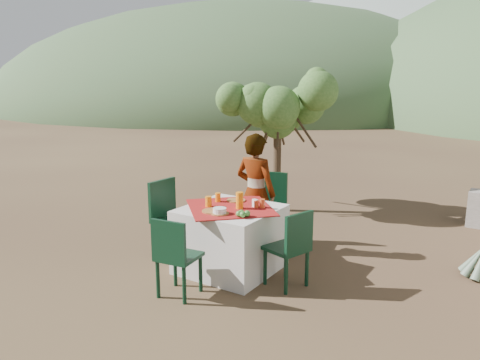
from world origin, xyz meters
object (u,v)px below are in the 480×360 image
chair_left (170,215)px  chair_right (291,246)px  juice_pitcher (240,200)px  chair_far (268,205)px  chair_near (175,254)px  person (256,193)px  table (230,238)px  shrub_tree (283,115)px

chair_left → chair_right: size_ratio=1.14×
juice_pitcher → chair_left: bearing=-176.3°
chair_far → chair_near: size_ratio=1.15×
chair_near → person: person is taller
chair_near → juice_pitcher: bearing=-108.4°
chair_far → juice_pitcher: (0.18, -1.00, 0.31)m
table → person: bearing=96.2°
chair_far → person: person is taller
person → shrub_tree: size_ratio=0.75×
chair_left → chair_far: bearing=-35.7°
chair_right → person: bearing=-113.0°
juice_pitcher → chair_right: bearing=-5.8°
chair_near → person: size_ratio=0.55×
chair_right → person: size_ratio=0.55×
table → chair_left: chair_left is taller
chair_near → juice_pitcher: 1.02m
chair_far → shrub_tree: bearing=99.7°
table → chair_far: chair_far is taller
table → chair_near: chair_near is taller
chair_right → person: (-0.90, 0.77, 0.30)m
chair_far → person: (-0.02, -0.30, 0.23)m
shrub_tree → juice_pitcher: shrub_tree is taller
table → chair_left: 0.89m
chair_left → person: 1.12m
chair_near → shrub_tree: 3.75m
chair_far → chair_near: bearing=-102.0°
table → chair_right: (0.82, -0.07, 0.09)m
table → juice_pitcher: (0.13, 0.00, 0.48)m
person → juice_pitcher: size_ratio=8.13×
chair_far → juice_pitcher: bearing=-91.4°
shrub_tree → juice_pitcher: (0.81, -2.60, -0.78)m
chair_far → chair_right: bearing=-62.3°
chair_right → juice_pitcher: 0.80m
chair_left → person: (0.79, 0.76, 0.23)m
table → chair_right: chair_right is taller
chair_far → chair_left: 1.34m
chair_near → chair_left: bearing=-53.4°
chair_near → chair_far: bearing=-96.9°
chair_left → chair_right: 1.69m
chair_near → chair_right: chair_right is taller
chair_right → juice_pitcher: juice_pitcher is taller
chair_near → person: 1.64m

